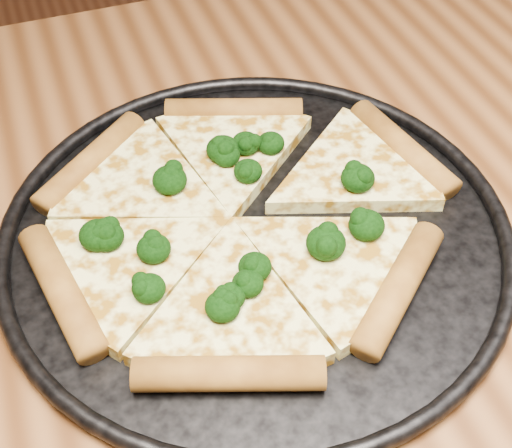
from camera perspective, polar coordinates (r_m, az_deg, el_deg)
name	(u,v)px	position (r m, az deg, el deg)	size (l,w,h in m)	color
dining_table	(362,316)	(0.66, 8.48, -7.24)	(1.20, 0.90, 0.75)	brown
pizza_pan	(256,231)	(0.58, 0.00, -0.55)	(0.42, 0.42, 0.02)	black
pizza	(237,217)	(0.58, -1.49, 0.57)	(0.36, 0.34, 0.02)	#FFF99C
broccoli_florets	(233,214)	(0.57, -1.83, 0.81)	(0.25, 0.19, 0.02)	black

